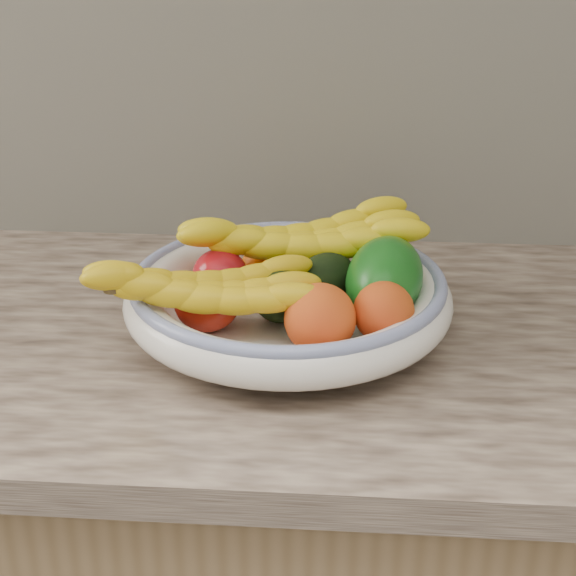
{
  "coord_description": "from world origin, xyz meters",
  "views": [
    {
      "loc": [
        0.07,
        0.71,
        1.39
      ],
      "look_at": [
        0.0,
        1.66,
        0.96
      ],
      "focal_mm": 55.0,
      "sensor_mm": 36.0,
      "label": 1
    }
  ],
  "objects_px": {
    "fruit_bowl": "(288,297)",
    "banana_bunch_back": "(301,246)",
    "green_mango": "(384,279)",
    "banana_bunch_front": "(204,295)"
  },
  "relations": [
    {
      "from": "fruit_bowl",
      "to": "banana_bunch_back",
      "type": "bearing_deg",
      "value": 80.67
    },
    {
      "from": "green_mango",
      "to": "banana_bunch_back",
      "type": "xyz_separation_m",
      "value": [
        -0.1,
        0.07,
        0.01
      ]
    },
    {
      "from": "banana_bunch_front",
      "to": "green_mango",
      "type": "bearing_deg",
      "value": 7.7
    },
    {
      "from": "banana_bunch_back",
      "to": "banana_bunch_front",
      "type": "relative_size",
      "value": 1.15
    },
    {
      "from": "green_mango",
      "to": "banana_bunch_back",
      "type": "bearing_deg",
      "value": 155.15
    },
    {
      "from": "green_mango",
      "to": "banana_bunch_front",
      "type": "relative_size",
      "value": 0.5
    },
    {
      "from": "green_mango",
      "to": "banana_bunch_front",
      "type": "height_order",
      "value": "green_mango"
    },
    {
      "from": "green_mango",
      "to": "banana_bunch_front",
      "type": "distance_m",
      "value": 0.21
    },
    {
      "from": "fruit_bowl",
      "to": "banana_bunch_back",
      "type": "xyz_separation_m",
      "value": [
        0.01,
        0.07,
        0.04
      ]
    },
    {
      "from": "fruit_bowl",
      "to": "banana_bunch_back",
      "type": "relative_size",
      "value": 1.22
    }
  ]
}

